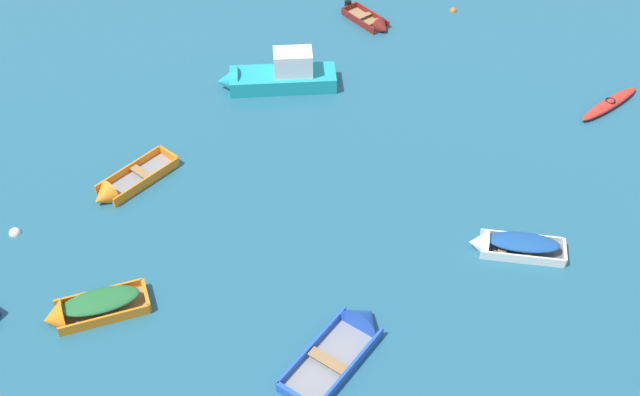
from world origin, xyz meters
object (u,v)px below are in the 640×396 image
Objects in this scene: rowboat_maroon_back_row_right at (374,24)px; motor_launch_turquoise_outer_left at (275,76)px; mooring_buoy_midfield at (15,233)px; rowboat_orange_back_row_center at (119,188)px; kayak_red_foreground_center at (610,103)px; mooring_buoy_trailing at (453,11)px; rowboat_orange_near_left at (84,309)px; rowboat_white_cluster_inner at (507,244)px; rowboat_blue_far_left at (353,333)px.

rowboat_maroon_back_row_right is 0.49× the size of motor_launch_turquoise_outer_left.
mooring_buoy_midfield is at bearing -127.47° from rowboat_maroon_back_row_right.
rowboat_orange_back_row_center is 20.94m from kayak_red_foreground_center.
rowboat_maroon_back_row_right is at bearing 153.33° from kayak_red_foreground_center.
kayak_red_foreground_center is at bearing -47.21° from mooring_buoy_trailing.
rowboat_orange_near_left is 8.36× the size of mooring_buoy_midfield.
motor_launch_turquoise_outer_left is at bearing -136.54° from mooring_buoy_trailing.
motor_launch_turquoise_outer_left reaches higher than rowboat_white_cluster_inner.
mooring_buoy_trailing is at bearing 43.46° from motor_launch_turquoise_outer_left.
motor_launch_turquoise_outer_left is (-14.56, -0.21, 0.40)m from kayak_red_foreground_center.
rowboat_orange_near_left is (-18.81, -13.75, 0.14)m from kayak_red_foreground_center.
rowboat_maroon_back_row_right is (-5.76, 14.44, -0.13)m from rowboat_white_cluster_inner.
motor_launch_turquoise_outer_left is 12.97m from mooring_buoy_midfield.
mooring_buoy_midfield is (-8.04, -10.16, -0.57)m from motor_launch_turquoise_outer_left.
mooring_buoy_trailing is at bearing 81.19° from rowboat_blue_far_left.
rowboat_maroon_back_row_right is at bearing 52.53° from mooring_buoy_midfield.
rowboat_orange_near_left reaches higher than rowboat_maroon_back_row_right.
motor_launch_turquoise_outer_left is at bearing 137.52° from rowboat_white_cluster_inner.
kayak_red_foreground_center is 9.12× the size of mooring_buoy_trailing.
motor_launch_turquoise_outer_left is (4.89, 7.54, 0.39)m from rowboat_orange_back_row_center.
mooring_buoy_trailing is (3.23, 20.82, -0.18)m from rowboat_blue_far_left.
rowboat_orange_back_row_center is 11.16m from rowboat_blue_far_left.
rowboat_white_cluster_inner reaches higher than rowboat_maroon_back_row_right.
rowboat_maroon_back_row_right is at bearing 91.97° from rowboat_blue_far_left.
rowboat_maroon_back_row_right is at bearing -153.60° from mooring_buoy_trailing.
rowboat_orange_back_row_center is 10.94× the size of mooring_buoy_trailing.
motor_launch_turquoise_outer_left is (-9.74, 8.92, 0.28)m from rowboat_white_cluster_inner.
rowboat_white_cluster_inner reaches higher than kayak_red_foreground_center.
mooring_buoy_trailing is (-6.70, 7.24, -0.17)m from kayak_red_foreground_center.
motor_launch_turquoise_outer_left is 1.51× the size of rowboat_orange_near_left.
rowboat_maroon_back_row_right is 0.74× the size of rowboat_orange_near_left.
kayak_red_foreground_center is 24.87m from mooring_buoy_midfield.
mooring_buoy_midfield is at bearing -128.36° from motor_launch_turquoise_outer_left.
rowboat_maroon_back_row_right reaches higher than kayak_red_foreground_center.
rowboat_blue_far_left is (-5.11, -4.45, -0.12)m from rowboat_white_cluster_inner.
motor_launch_turquoise_outer_left is 14.19m from rowboat_orange_near_left.
rowboat_orange_back_row_center is 0.84× the size of rowboat_blue_far_left.
mooring_buoy_trailing is at bearing 26.40° from rowboat_maroon_back_row_right.
kayak_red_foreground_center is 7.10× the size of mooring_buoy_midfield.
rowboat_white_cluster_inner is 6.78m from rowboat_blue_far_left.
rowboat_maroon_back_row_right is 0.87× the size of kayak_red_foreground_center.
rowboat_orange_back_row_center is at bearing -158.27° from kayak_red_foreground_center.
rowboat_orange_near_left is at bearing -119.98° from mooring_buoy_trailing.
rowboat_blue_far_left is (4.63, -13.38, -0.40)m from motor_launch_turquoise_outer_left.
kayak_red_foreground_center is at bearing 24.65° from mooring_buoy_midfield.
rowboat_maroon_back_row_right is at bearing 111.75° from rowboat_white_cluster_inner.
motor_launch_turquoise_outer_left reaches higher than mooring_buoy_midfield.
rowboat_white_cluster_inner is 10.32m from kayak_red_foreground_center.
rowboat_orange_back_row_center is at bearing -124.17° from rowboat_maroon_back_row_right.
rowboat_blue_far_left reaches higher than rowboat_maroon_back_row_right.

